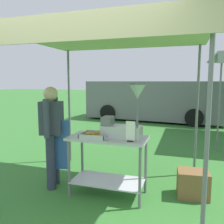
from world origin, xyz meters
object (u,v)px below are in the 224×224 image
at_px(vendor, 52,132).
at_px(donut_tray, 95,136).
at_px(donut_fryer, 124,121).
at_px(menu_sign, 130,133).
at_px(van_grey, 153,100).
at_px(supply_crate, 193,184).
at_px(stall_canopy, 110,40).
at_px(donut_cart, 108,154).

bearing_deg(vendor, donut_tray, -8.13).
xyz_separation_m(donut_tray, donut_fryer, (0.41, 0.10, 0.23)).
height_order(donut_tray, menu_sign, menu_sign).
relative_size(menu_sign, van_grey, 0.05).
height_order(donut_fryer, van_grey, van_grey).
bearing_deg(menu_sign, supply_crate, 30.21).
bearing_deg(menu_sign, vendor, 172.47).
height_order(stall_canopy, vendor, stall_canopy).
distance_m(donut_fryer, supply_crate, 1.39).
relative_size(donut_tray, menu_sign, 1.39).
height_order(donut_cart, van_grey, van_grey).
xyz_separation_m(supply_crate, van_grey, (-1.50, 6.80, 0.68)).
distance_m(stall_canopy, donut_tray, 1.38).
height_order(donut_cart, vendor, vendor).
relative_size(donut_fryer, menu_sign, 2.81).
distance_m(stall_canopy, donut_cart, 1.65).
xyz_separation_m(donut_cart, supply_crate, (1.21, 0.33, -0.43)).
bearing_deg(donut_tray, stall_canopy, 51.05).
relative_size(donut_tray, vendor, 0.24).
xyz_separation_m(stall_canopy, vendor, (-0.93, -0.09, -1.37)).
bearing_deg(donut_tray, supply_crate, 17.27).
xyz_separation_m(vendor, supply_crate, (2.14, 0.32, -0.71)).
xyz_separation_m(donut_fryer, van_grey, (-0.54, 7.13, -0.26)).
bearing_deg(donut_cart, donut_tray, -148.30).
height_order(donut_tray, vendor, vendor).
distance_m(donut_fryer, menu_sign, 0.24).
distance_m(menu_sign, supply_crate, 1.27).
bearing_deg(stall_canopy, donut_fryer, -22.16).
distance_m(donut_fryer, vendor, 1.21).
relative_size(stall_canopy, menu_sign, 9.80).
bearing_deg(donut_fryer, donut_cart, 179.33).
bearing_deg(stall_canopy, donut_tray, -128.95).
xyz_separation_m(donut_cart, menu_sign, (0.37, -0.16, 0.38)).
bearing_deg(donut_fryer, vendor, 179.26).
distance_m(donut_cart, donut_tray, 0.34).
bearing_deg(donut_fryer, van_grey, 94.30).
distance_m(stall_canopy, menu_sign, 1.34).
xyz_separation_m(donut_cart, donut_fryer, (0.25, -0.00, 0.51)).
height_order(donut_tray, supply_crate, donut_tray).
bearing_deg(vendor, stall_canopy, 5.27).
distance_m(donut_tray, van_grey, 7.22).
bearing_deg(donut_tray, menu_sign, -6.65).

